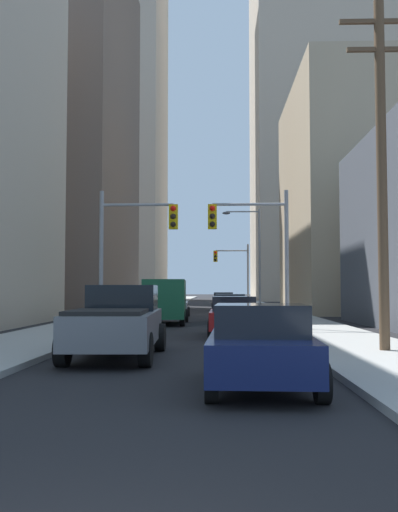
{
  "coord_description": "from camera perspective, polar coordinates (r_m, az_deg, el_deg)",
  "views": [
    {
      "loc": [
        0.95,
        -2.75,
        1.79
      ],
      "look_at": [
        0.0,
        29.76,
        3.65
      ],
      "focal_mm": 40.7,
      "sensor_mm": 36.0,
      "label": 1
    }
  ],
  "objects": [
    {
      "name": "cargo_van_green",
      "position": [
        29.78,
        -3.31,
        -4.24
      ],
      "size": [
        2.19,
        5.28,
        2.26
      ],
      "color": "#195938",
      "rests_on": "ground"
    },
    {
      "name": "street_lamp_right",
      "position": [
        41.2,
        5.36,
        0.61
      ],
      "size": [
        2.72,
        0.32,
        7.5
      ],
      "color": "gray",
      "rests_on": "ground"
    },
    {
      "name": "building_right_far_highrise",
      "position": [
        101.97,
        12.62,
        15.5
      ],
      "size": [
        24.79,
        23.95,
        68.97
      ],
      "primitive_type": "cube",
      "color": "#B7A893",
      "rests_on": "ground"
    },
    {
      "name": "building_left_far_tower",
      "position": [
        100.29,
        -9.42,
        16.33
      ],
      "size": [
        19.62,
        21.43,
        70.73
      ],
      "primitive_type": "cube",
      "color": "#B7A893",
      "rests_on": "ground"
    },
    {
      "name": "sedan_red",
      "position": [
        22.1,
        3.43,
        -5.91
      ],
      "size": [
        1.95,
        4.22,
        1.52
      ],
      "color": "maroon",
      "rests_on": "ground"
    },
    {
      "name": "traffic_signal_far_right",
      "position": [
        54.37,
        3.37,
        -0.92
      ],
      "size": [
        3.32,
        0.44,
        6.0
      ],
      "color": "gray",
      "rests_on": "ground"
    },
    {
      "name": "traffic_signal_near_right",
      "position": [
        24.7,
        5.28,
        1.93
      ],
      "size": [
        3.43,
        0.44,
        6.0
      ],
      "color": "gray",
      "rests_on": "ground"
    },
    {
      "name": "sedan_black",
      "position": [
        31.91,
        3.07,
        -5.1
      ],
      "size": [
        1.95,
        4.24,
        1.52
      ],
      "color": "black",
      "rests_on": "ground"
    },
    {
      "name": "sedan_navy",
      "position": [
        10.6,
        6.03,
        -8.77
      ],
      "size": [
        1.95,
        4.26,
        1.52
      ],
      "color": "#141E4C",
      "rests_on": "ground"
    },
    {
      "name": "pickup_truck_grey",
      "position": [
        15.44,
        -7.97,
        -6.42
      ],
      "size": [
        2.2,
        5.47,
        1.9
      ],
      "color": "slate",
      "rests_on": "ground"
    },
    {
      "name": "sedan_beige",
      "position": [
        49.38,
        2.4,
        -4.46
      ],
      "size": [
        1.95,
        4.21,
        1.52
      ],
      "color": "#C6B793",
      "rests_on": "ground"
    },
    {
      "name": "sidewalk_left",
      "position": [
        53.13,
        -4.93,
        -5.12
      ],
      "size": [
        3.59,
        160.0,
        0.15
      ],
      "primitive_type": "cube",
      "color": "#9E9E99",
      "rests_on": "ground"
    },
    {
      "name": "sidewalk_right",
      "position": [
        52.94,
        6.24,
        -5.11
      ],
      "size": [
        3.59,
        160.0,
        0.15
      ],
      "primitive_type": "cube",
      "color": "#9E9E99",
      "rests_on": "ground"
    },
    {
      "name": "utility_pole_right",
      "position": [
        16.85,
        17.51,
        8.53
      ],
      "size": [
        2.2,
        0.28,
        9.83
      ],
      "color": "brown",
      "rests_on": "ground"
    },
    {
      "name": "traffic_signal_near_left",
      "position": [
        24.9,
        -6.38,
        1.89
      ],
      "size": [
        3.37,
        0.44,
        6.0
      ],
      "color": "gray",
      "rests_on": "ground"
    },
    {
      "name": "sedan_silver",
      "position": [
        36.98,
        -2.53,
        -4.85
      ],
      "size": [
        1.95,
        4.26,
        1.52
      ],
      "color": "#B7BABF",
      "rests_on": "ground"
    },
    {
      "name": "building_left_mid_office",
      "position": [
        55.91,
        -15.66,
        11.99
      ],
      "size": [
        16.05,
        20.26,
        32.8
      ],
      "primitive_type": "cube",
      "color": "#66564C",
      "rests_on": "ground"
    }
  ]
}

